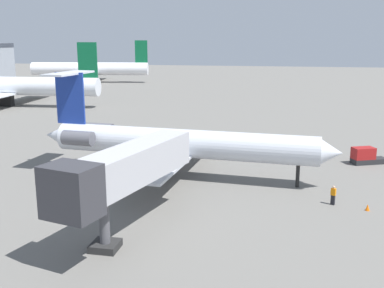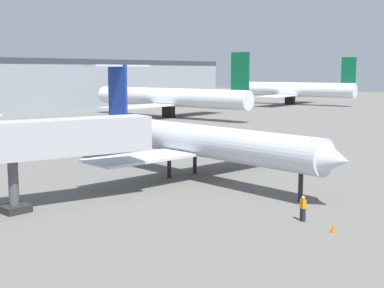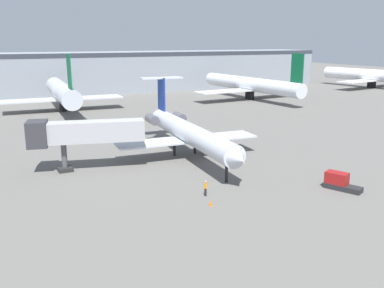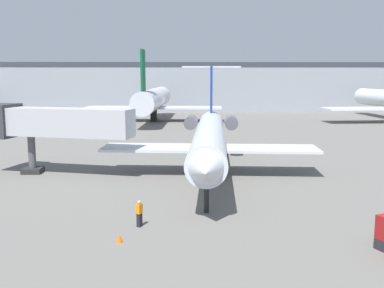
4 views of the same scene
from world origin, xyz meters
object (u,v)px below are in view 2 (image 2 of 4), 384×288
(parked_airliner_east_end, at_px, (291,90))
(jet_bridge, at_px, (40,140))
(ground_crew_marshaller, at_px, (303,208))
(traffic_cone_near, at_px, (333,228))
(parked_airliner_east_mid, at_px, (169,98))
(regional_jet, at_px, (190,138))

(parked_airliner_east_end, bearing_deg, jet_bridge, -155.43)
(jet_bridge, distance_m, parked_airliner_east_end, 123.22)
(jet_bridge, xyz_separation_m, parked_airliner_east_end, (112.06, 51.23, -0.57))
(ground_crew_marshaller, distance_m, traffic_cone_near, 2.87)
(traffic_cone_near, relative_size, parked_airliner_east_end, 0.01)
(parked_airliner_east_mid, relative_size, parked_airliner_east_end, 1.06)
(ground_crew_marshaller, bearing_deg, parked_airliner_east_mid, 52.22)
(regional_jet, distance_m, traffic_cone_near, 19.04)
(parked_airliner_east_mid, distance_m, parked_airliner_east_end, 54.99)
(regional_jet, relative_size, ground_crew_marshaller, 18.31)
(jet_bridge, height_order, traffic_cone_near, jet_bridge)
(regional_jet, distance_m, ground_crew_marshaller, 16.17)
(parked_airliner_east_mid, height_order, parked_airliner_east_end, parked_airliner_east_end)
(parked_airliner_east_end, bearing_deg, regional_jet, -152.05)
(jet_bridge, height_order, ground_crew_marshaller, jet_bridge)
(regional_jet, bearing_deg, jet_bridge, 179.19)
(regional_jet, xyz_separation_m, ground_crew_marshaller, (-5.23, -15.05, -2.78))
(jet_bridge, relative_size, parked_airliner_east_end, 0.38)
(ground_crew_marshaller, relative_size, traffic_cone_near, 3.07)
(regional_jet, distance_m, parked_airliner_east_end, 109.74)
(regional_jet, height_order, parked_airliner_east_end, parked_airliner_east_end)
(jet_bridge, relative_size, parked_airliner_east_mid, 0.36)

